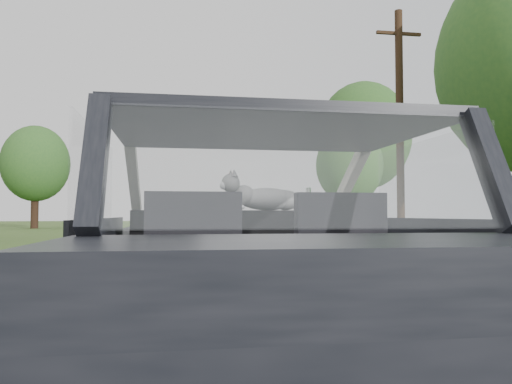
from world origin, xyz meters
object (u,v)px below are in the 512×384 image
object	(u,v)px
other_car	(162,220)
utility_pole	(400,126)
subject_car	(257,255)
cat	(268,198)
highway_sign	(308,211)

from	to	relation	value
other_car	utility_pole	xyz separation A→B (m)	(7.90, -9.61, 3.17)
subject_car	cat	world-z (taller)	subject_car
cat	other_car	world-z (taller)	other_car
other_car	highway_sign	xyz separation A→B (m)	(6.99, -1.49, 0.42)
highway_sign	subject_car	bearing A→B (deg)	-103.77
utility_pole	subject_car	bearing A→B (deg)	-118.95
subject_car	other_car	xyz separation A→B (m)	(-1.11, 21.89, -0.03)
highway_sign	utility_pole	bearing A→B (deg)	-81.33
cat	subject_car	bearing A→B (deg)	-121.18
other_car	highway_sign	world-z (taller)	highway_sign
subject_car	other_car	size ratio (longest dim) A/B	0.94
cat	other_car	size ratio (longest dim) A/B	0.15
cat	highway_sign	xyz separation A→B (m)	(5.70, 19.79, 0.03)
subject_car	utility_pole	bearing A→B (deg)	61.05
subject_car	utility_pole	size ratio (longest dim) A/B	0.52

